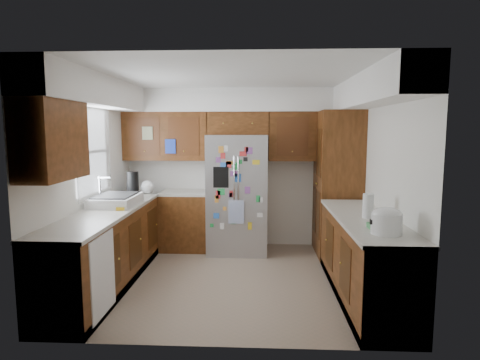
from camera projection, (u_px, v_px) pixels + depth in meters
name	position (u px, v px, depth m)	size (l,w,h in m)	color
floor	(233.00, 279.00, 5.06)	(3.60, 3.60, 0.00)	gray
room_shell	(226.00, 134.00, 5.20)	(3.64, 3.24, 2.52)	white
left_counter_run	(126.00, 244.00, 5.10)	(1.36, 3.20, 0.92)	#3F240C
right_counter_run	(364.00, 261.00, 4.47)	(0.63, 2.25, 0.92)	#3F240C
pantry	(337.00, 184.00, 6.00)	(0.60, 0.90, 2.15)	#3F240C
fridge	(238.00, 194.00, 6.14)	(0.90, 0.79, 1.80)	#A8A8AE
bridge_cabinet	(238.00, 123.00, 6.24)	(0.96, 0.34, 0.35)	#3F240C
fridge_top_items	(239.00, 104.00, 6.18)	(0.86, 0.38, 0.28)	#2B3FB7
sink_assembly	(116.00, 200.00, 5.11)	(0.52, 0.71, 0.37)	white
left_counter_clutter	(138.00, 187.00, 5.84)	(0.43, 0.82, 0.38)	black
rice_cooker	(387.00, 220.00, 3.68)	(0.29, 0.28, 0.25)	white
paper_towel	(368.00, 206.00, 4.34)	(0.12, 0.12, 0.27)	white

